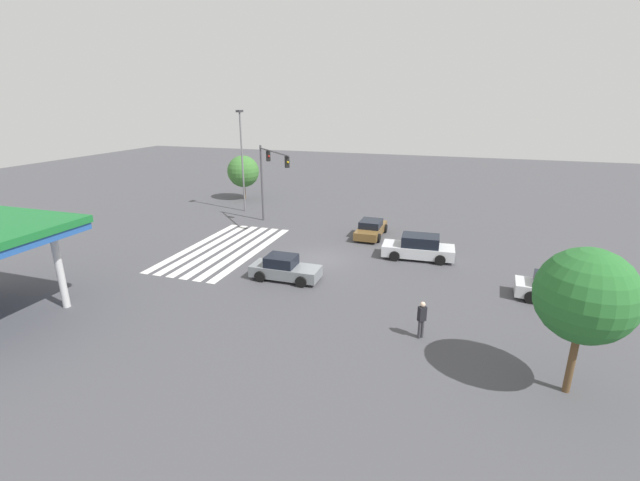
% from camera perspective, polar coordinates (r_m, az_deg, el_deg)
% --- Properties ---
extents(ground_plane, '(122.90, 122.90, 0.00)m').
position_cam_1_polar(ground_plane, '(28.94, 0.00, -2.58)').
color(ground_plane, '#47474C').
extents(crosswalk_markings, '(11.58, 5.35, 0.01)m').
position_cam_1_polar(crosswalk_markings, '(31.86, -12.57, -1.06)').
color(crosswalk_markings, silver).
rests_on(crosswalk_markings, ground_plane).
extents(traffic_signal_mast, '(4.51, 4.51, 6.64)m').
position_cam_1_polar(traffic_signal_mast, '(36.22, -6.85, 9.29)').
color(traffic_signal_mast, '#47474C').
rests_on(traffic_signal_mast, ground_plane).
extents(car_0, '(1.94, 4.18, 1.46)m').
position_cam_1_polar(car_0, '(25.75, -4.74, -3.76)').
color(car_0, gray).
rests_on(car_0, ground_plane).
extents(car_1, '(2.11, 4.35, 1.43)m').
position_cam_1_polar(car_1, '(26.19, 29.14, -5.70)').
color(car_1, silver).
rests_on(car_1, ground_plane).
extents(car_2, '(2.33, 4.86, 1.64)m').
position_cam_1_polar(car_2, '(29.73, 13.02, -0.94)').
color(car_2, silver).
rests_on(car_2, ground_plane).
extents(car_3, '(4.40, 2.08, 1.33)m').
position_cam_1_polar(car_3, '(34.02, 6.80, 1.57)').
color(car_3, brown).
rests_on(car_3, ground_plane).
extents(pedestrian, '(0.41, 0.41, 1.79)m').
position_cam_1_polar(pedestrian, '(19.93, 13.41, -9.99)').
color(pedestrian, '#38383D').
rests_on(pedestrian, ground_plane).
extents(street_light_pole_a, '(0.80, 0.36, 9.45)m').
position_cam_1_polar(street_light_pole_a, '(41.52, -10.38, 11.35)').
color(street_light_pole_a, slate).
rests_on(street_light_pole_a, ground_plane).
extents(tree_corner_a, '(3.36, 3.36, 5.57)m').
position_cam_1_polar(tree_corner_a, '(17.33, 31.90, -6.28)').
color(tree_corner_a, brown).
rests_on(tree_corner_a, ground_plane).
extents(tree_corner_b, '(3.36, 3.36, 4.73)m').
position_cam_1_polar(tree_corner_b, '(47.09, -10.20, 9.06)').
color(tree_corner_b, brown).
rests_on(tree_corner_b, ground_plane).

